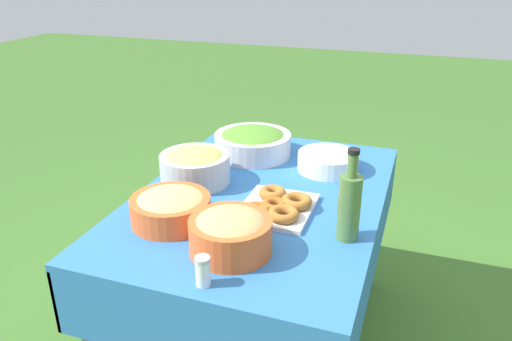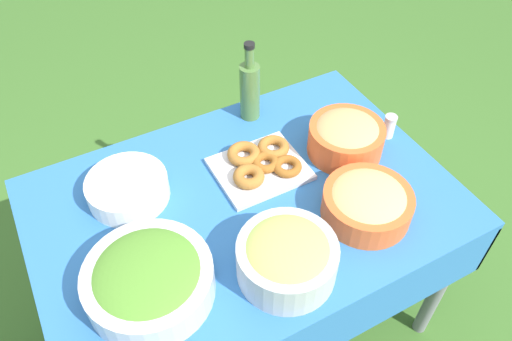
% 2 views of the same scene
% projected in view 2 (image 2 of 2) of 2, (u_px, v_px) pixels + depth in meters
% --- Properties ---
extents(ground_plane, '(14.00, 14.00, 0.00)m').
position_uv_depth(ground_plane, '(248.00, 313.00, 2.02)').
color(ground_plane, '#3D6B28').
extents(picnic_table, '(1.26, 0.87, 0.70)m').
position_uv_depth(picnic_table, '(246.00, 221.00, 1.58)').
color(picnic_table, '#2D6BB2').
rests_on(picnic_table, ground_plane).
extents(salad_bowl, '(0.33, 0.33, 0.12)m').
position_uv_depth(salad_bowl, '(149.00, 279.00, 1.26)').
color(salad_bowl, silver).
rests_on(salad_bowl, picnic_table).
extents(pasta_bowl, '(0.26, 0.26, 0.11)m').
position_uv_depth(pasta_bowl, '(367.00, 202.00, 1.44)').
color(pasta_bowl, '#E05B28').
rests_on(pasta_bowl, picnic_table).
extents(donut_platter, '(0.28, 0.25, 0.05)m').
position_uv_depth(donut_platter, '(261.00, 164.00, 1.59)').
color(donut_platter, silver).
rests_on(donut_platter, picnic_table).
extents(plate_stack, '(0.25, 0.25, 0.07)m').
position_uv_depth(plate_stack, '(128.00, 189.00, 1.50)').
color(plate_stack, white).
rests_on(plate_stack, picnic_table).
extents(olive_oil_bottle, '(0.07, 0.07, 0.30)m').
position_uv_depth(olive_oil_bottle, '(250.00, 89.00, 1.71)').
color(olive_oil_bottle, '#4C7238').
rests_on(olive_oil_bottle, picnic_table).
extents(bread_bowl, '(0.25, 0.25, 0.13)m').
position_uv_depth(bread_bowl, '(346.00, 137.00, 1.61)').
color(bread_bowl, '#E05B28').
rests_on(bread_bowl, picnic_table).
extents(fruit_bowl, '(0.27, 0.27, 0.13)m').
position_uv_depth(fruit_bowl, '(287.00, 257.00, 1.29)').
color(fruit_bowl, '#B2B7BC').
rests_on(fruit_bowl, picnic_table).
extents(salt_shaker, '(0.04, 0.04, 0.09)m').
position_uv_depth(salt_shaker, '(389.00, 126.00, 1.68)').
color(salt_shaker, white).
rests_on(salt_shaker, picnic_table).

